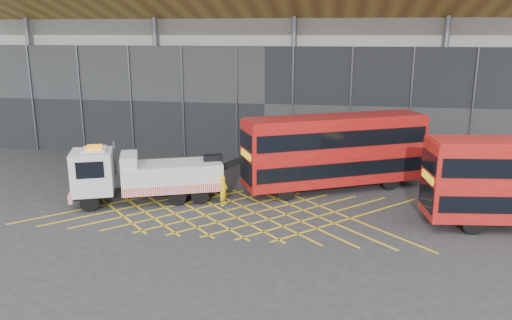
# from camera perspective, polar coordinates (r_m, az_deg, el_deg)

# --- Properties ---
(ground_plane) EXTENTS (120.00, 120.00, 0.00)m
(ground_plane) POSITION_cam_1_polar(r_m,az_deg,el_deg) (26.28, -7.04, -5.61)
(ground_plane) COLOR #2B2B2D
(road_markings) EXTENTS (19.96, 7.16, 0.01)m
(road_markings) POSITION_cam_1_polar(r_m,az_deg,el_deg) (25.89, -3.62, -5.83)
(road_markings) COLOR yellow
(road_markings) RESTS_ON ground_plane
(construction_building) EXTENTS (55.00, 23.97, 18.00)m
(construction_building) POSITION_cam_1_polar(r_m,az_deg,el_deg) (42.38, 2.35, 14.43)
(construction_building) COLOR gray
(construction_building) RESTS_ON ground_plane
(recovery_truck) EXTENTS (9.14, 4.96, 3.26)m
(recovery_truck) POSITION_cam_1_polar(r_m,az_deg,el_deg) (27.43, -12.82, -1.71)
(recovery_truck) COLOR black
(recovery_truck) RESTS_ON ground_plane
(bus_towed) EXTENTS (10.62, 6.92, 4.34)m
(bus_towed) POSITION_cam_1_polar(r_m,az_deg,el_deg) (29.09, 8.98, 1.23)
(bus_towed) COLOR #9E0F0C
(bus_towed) RESTS_ON ground_plane
(worker) EXTENTS (0.49, 0.65, 1.61)m
(worker) POSITION_cam_1_polar(r_m,az_deg,el_deg) (26.56, -3.75, -3.48)
(worker) COLOR yellow
(worker) RESTS_ON ground_plane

